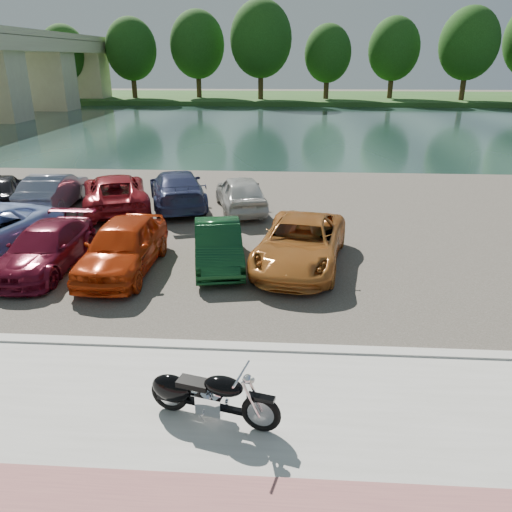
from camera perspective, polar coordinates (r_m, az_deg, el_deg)
The scene contains 17 objects.
ground at distance 9.20m, azimuth -3.60°, elevation -17.43°, with size 200.00×200.00×0.00m, color #595447.
promenade at distance 8.42m, azimuth -4.51°, elevation -21.44°, with size 60.00×6.00×0.10m, color #AFADA4.
kerb at distance 10.78m, azimuth -2.28°, elevation -10.45°, with size 60.00×0.30×0.14m, color #AFADA4.
parking_lot at distance 19.00m, azimuth 0.49°, elevation 3.95°, with size 60.00×18.00×0.04m, color #3E3A32.
river at distance 47.44m, azimuth 2.54°, elevation 14.60°, with size 120.00×40.00×0.00m, color #1A2F2C.
far_bank at distance 79.27m, azimuth 3.12°, elevation 17.62°, with size 120.00×24.00×0.60m, color #214619.
far_trees at distance 72.96m, azimuth 6.88°, elevation 22.82°, with size 70.25×10.68×12.52m.
motorcycle at distance 8.71m, azimuth -6.22°, elevation -15.44°, with size 2.29×0.94×1.05m.
car_3 at distance 15.71m, azimuth -22.92°, elevation 0.83°, with size 1.77×4.36×1.26m, color maroon.
car_4 at distance 14.76m, azimuth -14.97°, elevation 1.10°, with size 1.79×4.45×1.52m, color #B9320C.
car_5 at distance 14.79m, azimuth -4.35°, elevation 1.31°, with size 1.34×3.84×1.27m, color #103C1B.
car_6 at distance 14.74m, azimuth 5.11°, elevation 1.50°, with size 2.32×5.04×1.40m, color #BB6E2B.
car_8 at distance 23.49m, azimuth -27.03°, elevation 6.79°, with size 1.59×3.96×1.35m, color black.
car_9 at distance 22.11m, azimuth -22.12°, elevation 6.90°, with size 1.54×4.41×1.45m, color slate.
car_10 at distance 21.05m, azimuth -15.79°, elevation 7.02°, with size 2.42×5.25×1.46m, color maroon.
car_11 at distance 21.06m, azimuth -9.01°, elevation 7.62°, with size 2.09×5.15×1.49m, color navy.
car_12 at distance 20.23m, azimuth -1.76°, elevation 7.21°, with size 1.69×4.21×1.43m, color beige.
Camera 1 is at (1.01, -7.08, 5.79)m, focal length 35.00 mm.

